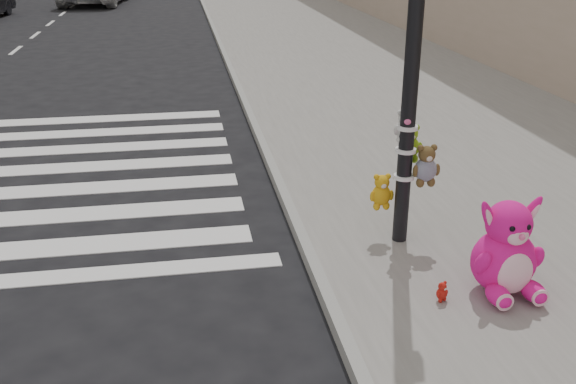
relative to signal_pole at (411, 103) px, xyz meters
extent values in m
plane|color=black|center=(-2.62, -1.82, -1.70)|extent=(120.00, 120.00, 0.00)
cube|color=slate|center=(2.38, 8.18, -1.63)|extent=(7.00, 80.00, 0.14)
cube|color=gray|center=(-1.07, 8.18, -1.63)|extent=(0.12, 80.00, 0.15)
cylinder|color=black|center=(-0.02, -0.02, 0.44)|extent=(0.16, 0.16, 4.00)
cylinder|color=white|center=(-0.02, -0.02, -0.81)|extent=(0.22, 0.22, 0.04)
cylinder|color=white|center=(-0.02, -0.02, -0.51)|extent=(0.22, 0.22, 0.04)
cylinder|color=white|center=(-0.02, -0.02, -0.26)|extent=(0.22, 0.22, 0.04)
ellipsoid|color=#F0148A|center=(0.41, -1.50, -1.47)|extent=(0.22, 0.34, 0.18)
ellipsoid|color=#F0148A|center=(0.77, -1.48, -1.47)|extent=(0.22, 0.34, 0.18)
ellipsoid|color=#F0148A|center=(0.58, -1.22, -1.24)|extent=(0.65, 0.56, 0.63)
ellipsoid|color=#F9BFD1|center=(0.59, -1.43, -1.26)|extent=(0.35, 0.14, 0.41)
sphere|color=#F0148A|center=(0.58, -1.22, -0.85)|extent=(0.45, 0.45, 0.43)
ellipsoid|color=#F0148A|center=(0.38, -1.21, -0.79)|extent=(0.30, 0.10, 0.43)
ellipsoid|color=#F0148A|center=(0.77, -1.19, -0.79)|extent=(0.30, 0.10, 0.43)
camera|label=1|loc=(-2.32, -6.16, 1.66)|focal=40.00mm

